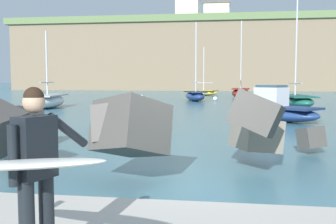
{
  "coord_description": "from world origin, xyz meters",
  "views": [
    {
      "loc": [
        0.63,
        -7.7,
        2.09
      ],
      "look_at": [
        -0.59,
        0.5,
        1.4
      ],
      "focal_mm": 42.59,
      "sensor_mm": 36.0,
      "label": 1
    }
  ],
  "objects_px": {
    "boat_near_centre": "(296,100)",
    "station_building_central": "(188,11)",
    "boat_mid_right": "(195,95)",
    "station_building_west": "(217,17)",
    "boat_mid_centre": "(241,92)",
    "boat_near_right": "(276,110)",
    "boat_mid_left": "(201,92)",
    "mooring_buoy_middle": "(141,97)",
    "mooring_buoy_inner": "(215,99)",
    "boat_near_left": "(49,101)",
    "surfer_with_board": "(29,167)"
  },
  "relations": [
    {
      "from": "station_building_west",
      "to": "mooring_buoy_inner",
      "type": "bearing_deg",
      "value": -88.53
    },
    {
      "from": "boat_near_right",
      "to": "station_building_central",
      "type": "relative_size",
      "value": 0.64
    },
    {
      "from": "boat_near_left",
      "to": "station_building_west",
      "type": "xyz_separation_m",
      "value": [
        10.15,
        66.58,
        15.82
      ]
    },
    {
      "from": "boat_mid_right",
      "to": "mooring_buoy_inner",
      "type": "xyz_separation_m",
      "value": [
        1.9,
        0.09,
        -0.32
      ]
    },
    {
      "from": "boat_near_right",
      "to": "boat_mid_left",
      "type": "height_order",
      "value": "boat_mid_left"
    },
    {
      "from": "boat_mid_left",
      "to": "boat_mid_centre",
      "type": "height_order",
      "value": "boat_mid_centre"
    },
    {
      "from": "boat_near_left",
      "to": "surfer_with_board",
      "type": "bearing_deg",
      "value": -65.35
    },
    {
      "from": "boat_mid_right",
      "to": "boat_mid_left",
      "type": "bearing_deg",
      "value": 90.9
    },
    {
      "from": "boat_mid_left",
      "to": "station_building_west",
      "type": "distance_m",
      "value": 46.14
    },
    {
      "from": "boat_mid_centre",
      "to": "station_building_central",
      "type": "distance_m",
      "value": 45.46
    },
    {
      "from": "boat_near_right",
      "to": "boat_mid_centre",
      "type": "xyz_separation_m",
      "value": [
        -0.92,
        24.12,
        0.05
      ]
    },
    {
      "from": "boat_near_centre",
      "to": "station_building_central",
      "type": "xyz_separation_m",
      "value": [
        -13.49,
        55.34,
        16.06
      ]
    },
    {
      "from": "station_building_central",
      "to": "mooring_buoy_middle",
      "type": "bearing_deg",
      "value": -90.71
    },
    {
      "from": "boat_mid_left",
      "to": "boat_near_left",
      "type": "bearing_deg",
      "value": -112.18
    },
    {
      "from": "surfer_with_board",
      "to": "boat_mid_right",
      "type": "height_order",
      "value": "boat_mid_right"
    },
    {
      "from": "surfer_with_board",
      "to": "boat_mid_left",
      "type": "distance_m",
      "value": 47.06
    },
    {
      "from": "boat_mid_right",
      "to": "mooring_buoy_middle",
      "type": "distance_m",
      "value": 6.72
    },
    {
      "from": "surfer_with_board",
      "to": "station_building_west",
      "type": "distance_m",
      "value": 91.58
    },
    {
      "from": "boat_mid_left",
      "to": "mooring_buoy_inner",
      "type": "height_order",
      "value": "boat_mid_left"
    },
    {
      "from": "boat_mid_right",
      "to": "surfer_with_board",
      "type": "bearing_deg",
      "value": -88.0
    },
    {
      "from": "boat_mid_centre",
      "to": "mooring_buoy_middle",
      "type": "relative_size",
      "value": 18.96
    },
    {
      "from": "boat_near_centre",
      "to": "boat_mid_right",
      "type": "height_order",
      "value": "boat_near_centre"
    },
    {
      "from": "boat_near_left",
      "to": "station_building_west",
      "type": "distance_m",
      "value": 69.19
    },
    {
      "from": "mooring_buoy_inner",
      "to": "station_building_west",
      "type": "distance_m",
      "value": 57.98
    },
    {
      "from": "boat_near_left",
      "to": "boat_near_right",
      "type": "height_order",
      "value": "boat_near_left"
    },
    {
      "from": "boat_mid_centre",
      "to": "mooring_buoy_inner",
      "type": "xyz_separation_m",
      "value": [
        -2.62,
        -6.36,
        -0.39
      ]
    },
    {
      "from": "boat_near_right",
      "to": "station_building_west",
      "type": "height_order",
      "value": "station_building_west"
    },
    {
      "from": "boat_mid_left",
      "to": "station_building_west",
      "type": "relative_size",
      "value": 0.77
    },
    {
      "from": "boat_near_right",
      "to": "station_building_central",
      "type": "distance_m",
      "value": 68.3
    },
    {
      "from": "mooring_buoy_middle",
      "to": "station_building_west",
      "type": "relative_size",
      "value": 0.06
    },
    {
      "from": "boat_near_right",
      "to": "boat_mid_left",
      "type": "xyz_separation_m",
      "value": [
        -5.63,
        30.13,
        -0.14
      ]
    },
    {
      "from": "boat_near_centre",
      "to": "boat_mid_right",
      "type": "bearing_deg",
      "value": 137.29
    },
    {
      "from": "mooring_buoy_inner",
      "to": "boat_near_right",
      "type": "bearing_deg",
      "value": -78.74
    },
    {
      "from": "boat_near_centre",
      "to": "boat_mid_left",
      "type": "distance_m",
      "value": 21.62
    },
    {
      "from": "boat_mid_centre",
      "to": "station_building_west",
      "type": "bearing_deg",
      "value": 94.7
    },
    {
      "from": "boat_near_centre",
      "to": "station_building_west",
      "type": "xyz_separation_m",
      "value": [
        -7.65,
        63.25,
        15.83
      ]
    },
    {
      "from": "boat_mid_right",
      "to": "station_building_west",
      "type": "xyz_separation_m",
      "value": [
        0.46,
        55.76,
        15.81
      ]
    },
    {
      "from": "boat_near_left",
      "to": "boat_near_right",
      "type": "relative_size",
      "value": 1.18
    },
    {
      "from": "surfer_with_board",
      "to": "station_building_west",
      "type": "relative_size",
      "value": 0.26
    },
    {
      "from": "surfer_with_board",
      "to": "boat_near_right",
      "type": "distance_m",
      "value": 17.44
    },
    {
      "from": "boat_near_right",
      "to": "mooring_buoy_inner",
      "type": "relative_size",
      "value": 10.49
    },
    {
      "from": "boat_near_left",
      "to": "station_building_west",
      "type": "bearing_deg",
      "value": 81.33
    },
    {
      "from": "station_building_west",
      "to": "surfer_with_board",
      "type": "bearing_deg",
      "value": -89.53
    },
    {
      "from": "mooring_buoy_middle",
      "to": "boat_near_centre",
      "type": "bearing_deg",
      "value": -37.17
    },
    {
      "from": "mooring_buoy_middle",
      "to": "station_building_central",
      "type": "xyz_separation_m",
      "value": [
        0.55,
        44.69,
        16.36
      ]
    },
    {
      "from": "mooring_buoy_inner",
      "to": "station_building_west",
      "type": "bearing_deg",
      "value": 91.47
    },
    {
      "from": "boat_near_centre",
      "to": "mooring_buoy_middle",
      "type": "distance_m",
      "value": 17.62
    },
    {
      "from": "boat_mid_centre",
      "to": "boat_near_centre",
      "type": "bearing_deg",
      "value": -75.53
    },
    {
      "from": "boat_near_right",
      "to": "boat_mid_right",
      "type": "bearing_deg",
      "value": 107.09
    },
    {
      "from": "mooring_buoy_inner",
      "to": "boat_mid_right",
      "type": "bearing_deg",
      "value": -177.23
    }
  ]
}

